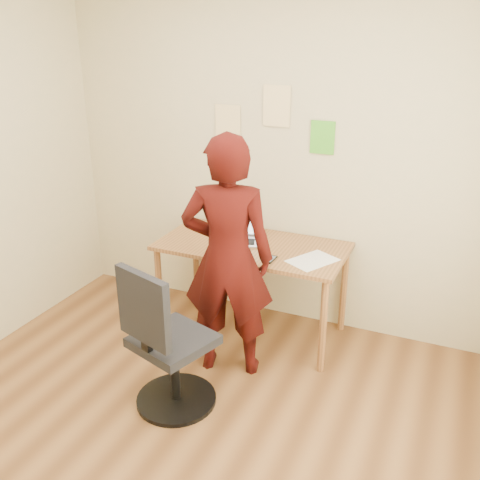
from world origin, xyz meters
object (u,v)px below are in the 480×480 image
at_px(laptop, 240,234).
at_px(desk, 252,255).
at_px(office_chair, 166,350).
at_px(phone, 270,259).
at_px(person, 228,258).

bearing_deg(laptop, desk, -37.39).
relative_size(laptop, office_chair, 0.37).
relative_size(phone, person, 0.08).
height_order(laptop, office_chair, office_chair).
bearing_deg(desk, laptop, 161.05).
bearing_deg(desk, person, -86.39).
xyz_separation_m(desk, phone, (0.22, -0.21, 0.09)).
bearing_deg(laptop, office_chair, -109.24).
xyz_separation_m(office_chair, person, (0.17, 0.55, 0.42)).
bearing_deg(office_chair, person, 91.27).
distance_m(desk, office_chair, 1.09).
relative_size(desk, laptop, 3.84).
relative_size(office_chair, person, 0.59).
bearing_deg(laptop, phone, -55.13).
bearing_deg(office_chair, desk, 100.71).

